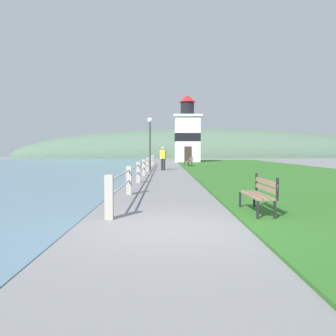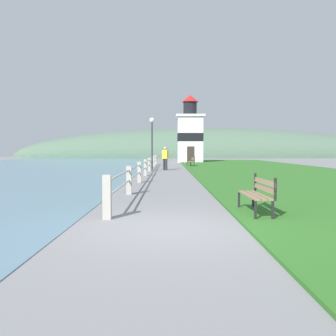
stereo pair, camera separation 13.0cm
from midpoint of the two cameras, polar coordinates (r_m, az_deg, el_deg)
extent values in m
plane|color=slate|center=(7.40, 0.14, -9.21)|extent=(160.00, 160.00, 0.00)
cube|color=#2D6623|center=(28.17, 15.01, -0.42)|extent=(12.00, 59.56, 0.06)
cube|color=#A8A399|center=(8.40, -9.40, -4.40)|extent=(0.18, 0.18, 0.99)
cube|color=#A8A399|center=(13.02, -6.24, -1.86)|extent=(0.18, 0.18, 0.99)
cube|color=#A8A399|center=(17.67, -4.75, -0.65)|extent=(0.18, 0.18, 0.99)
cube|color=#A8A399|center=(22.34, -3.87, 0.06)|extent=(0.18, 0.18, 0.99)
cube|color=#A8A399|center=(27.01, -3.30, 0.52)|extent=(0.18, 0.18, 0.99)
cube|color=#A8A399|center=(31.68, -2.90, 0.85)|extent=(0.18, 0.18, 0.99)
cube|color=#A8A399|center=(36.35, -2.60, 1.09)|extent=(0.18, 0.18, 0.99)
cube|color=#A8A399|center=(41.02, -2.37, 1.28)|extent=(0.18, 0.18, 0.99)
cylinder|color=#B2B2B7|center=(24.66, -3.56, 1.11)|extent=(0.06, 32.75, 0.06)
cylinder|color=#B2B2B7|center=(24.67, -3.56, 0.31)|extent=(0.06, 32.75, 0.06)
cube|color=#846B51|center=(9.05, 11.95, -4.07)|extent=(0.15, 1.73, 0.04)
cube|color=#846B51|center=(9.08, 12.85, -4.05)|extent=(0.15, 1.73, 0.04)
cube|color=#846B51|center=(9.12, 13.74, -4.03)|extent=(0.15, 1.73, 0.04)
cube|color=#846B51|center=(9.11, 14.29, -2.04)|extent=(0.09, 1.72, 0.11)
cube|color=#846B51|center=(9.13, 14.28, -3.02)|extent=(0.09, 1.72, 0.11)
cube|color=black|center=(8.27, 13.06, -6.43)|extent=(0.05, 0.05, 0.45)
cube|color=black|center=(9.88, 10.56, -4.91)|extent=(0.05, 0.05, 0.45)
cube|color=black|center=(8.37, 15.52, -6.35)|extent=(0.05, 0.05, 0.45)
cube|color=black|center=(9.96, 12.65, -4.87)|extent=(0.05, 0.05, 0.45)
cube|color=black|center=(8.33, 15.89, -3.14)|extent=(0.05, 0.05, 0.49)
cube|color=black|center=(9.93, 12.95, -2.17)|extent=(0.05, 0.05, 0.49)
cube|color=#846B51|center=(35.18, 2.75, 1.00)|extent=(0.31, 1.84, 0.04)
cube|color=#846B51|center=(35.21, 2.99, 1.00)|extent=(0.31, 1.84, 0.04)
cube|color=#846B51|center=(35.23, 3.22, 1.00)|extent=(0.31, 1.84, 0.04)
cube|color=#846B51|center=(35.24, 3.36, 1.52)|extent=(0.25, 1.84, 0.11)
cube|color=#846B51|center=(35.24, 3.36, 1.26)|extent=(0.25, 1.84, 0.11)
cube|color=black|center=(34.30, 2.93, 0.55)|extent=(0.05, 0.05, 0.45)
cube|color=black|center=(36.07, 2.46, 0.65)|extent=(0.05, 0.05, 0.45)
cube|color=black|center=(34.36, 3.54, 0.55)|extent=(0.05, 0.05, 0.45)
cube|color=black|center=(36.13, 3.04, 0.66)|extent=(0.05, 0.05, 0.45)
cube|color=black|center=(34.36, 3.62, 1.33)|extent=(0.05, 0.05, 0.49)
cube|color=black|center=(36.12, 3.12, 1.40)|extent=(0.05, 0.05, 0.49)
cube|color=white|center=(47.57, 2.87, 4.32)|extent=(3.09, 3.09, 5.71)
cube|color=black|center=(47.58, 2.87, 4.67)|extent=(3.13, 3.13, 1.03)
cube|color=white|center=(47.75, 2.88, 7.90)|extent=(3.56, 3.56, 0.25)
cylinder|color=black|center=(47.84, 2.88, 9.03)|extent=(1.70, 1.70, 1.64)
cone|color=red|center=(48.00, 2.89, 10.53)|extent=(2.13, 2.13, 0.90)
cube|color=#332823|center=(45.99, 2.98, 2.07)|extent=(0.90, 0.06, 2.00)
cylinder|color=#28282D|center=(28.60, -1.05, 0.54)|extent=(0.16, 0.16, 0.88)
cylinder|color=#28282D|center=(28.51, -0.70, 0.53)|extent=(0.16, 0.16, 0.88)
cube|color=yellow|center=(28.53, -0.88, 2.08)|extent=(0.50, 0.42, 0.66)
sphere|color=tan|center=(28.53, -0.88, 3.03)|extent=(0.24, 0.24, 0.24)
cylinder|color=#333338|center=(28.08, -2.90, 3.28)|extent=(0.12, 0.12, 3.60)
sphere|color=white|center=(28.17, -2.91, 7.31)|extent=(0.36, 0.36, 0.36)
ellipsoid|color=#4C6651|center=(77.39, 5.43, 1.59)|extent=(80.00, 16.00, 12.00)
camera|label=1|loc=(0.06, -90.14, -0.01)|focal=40.00mm
camera|label=2|loc=(0.06, 89.86, 0.01)|focal=40.00mm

